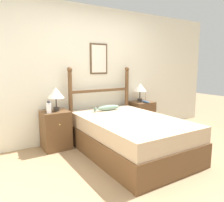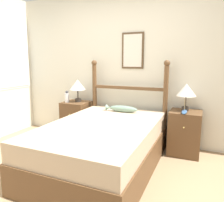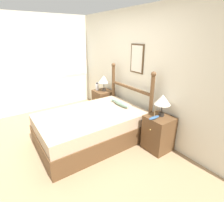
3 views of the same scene
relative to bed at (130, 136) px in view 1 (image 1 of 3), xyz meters
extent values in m
plane|color=#9E7F5B|center=(-0.12, -0.58, -0.29)|extent=(16.00, 16.00, 0.00)
cube|color=beige|center=(-0.12, 1.15, 0.98)|extent=(6.40, 0.06, 2.55)
cube|color=#4C3823|center=(0.03, 1.11, 1.26)|extent=(0.38, 0.02, 0.59)
cube|color=silver|center=(0.03, 1.10, 1.26)|extent=(0.32, 0.01, 0.53)
cube|color=brown|center=(0.00, 0.00, -0.11)|extent=(1.33, 2.03, 0.36)
cube|color=tan|center=(0.00, 0.00, 0.18)|extent=(1.29, 1.99, 0.23)
cylinder|color=brown|center=(-0.63, 0.98, 0.36)|extent=(0.08, 0.08, 1.32)
sphere|color=brown|center=(-0.63, 0.98, 1.06)|extent=(0.10, 0.10, 0.10)
cylinder|color=brown|center=(0.63, 0.98, 0.36)|extent=(0.08, 0.08, 1.32)
sphere|color=brown|center=(0.63, 0.98, 1.06)|extent=(0.10, 0.10, 0.10)
cube|color=brown|center=(0.00, 0.98, 0.65)|extent=(1.25, 0.05, 0.05)
cube|color=brown|center=(-0.95, 0.87, 0.04)|extent=(0.45, 0.43, 0.66)
sphere|color=tan|center=(-0.95, 0.65, 0.18)|extent=(0.02, 0.02, 0.02)
cube|color=brown|center=(0.95, 0.87, 0.04)|extent=(0.45, 0.43, 0.66)
sphere|color=tan|center=(0.95, 0.65, 0.18)|extent=(0.02, 0.02, 0.02)
cylinder|color=#2D2823|center=(-0.92, 0.89, 0.39)|extent=(0.11, 0.11, 0.06)
cylinder|color=#2D2823|center=(-0.92, 0.89, 0.51)|extent=(0.02, 0.02, 0.16)
cone|color=beige|center=(-0.92, 0.89, 0.68)|extent=(0.28, 0.28, 0.18)
cylinder|color=#2D2823|center=(0.93, 0.92, 0.39)|extent=(0.11, 0.11, 0.06)
cylinder|color=#2D2823|center=(0.93, 0.92, 0.51)|extent=(0.02, 0.02, 0.16)
cone|color=beige|center=(0.93, 0.92, 0.68)|extent=(0.28, 0.28, 0.18)
cylinder|color=white|center=(-1.08, 0.78, 0.45)|extent=(0.08, 0.08, 0.16)
sphere|color=#333338|center=(-1.08, 0.78, 0.55)|extent=(0.05, 0.05, 0.05)
ellipsoid|color=#335684|center=(0.94, 0.74, 0.39)|extent=(0.07, 0.25, 0.04)
cylinder|color=#997F56|center=(0.94, 0.74, 0.49)|extent=(0.01, 0.01, 0.18)
ellipsoid|color=gray|center=(0.02, 0.72, 0.35)|extent=(0.47, 0.11, 0.10)
cone|color=gray|center=(-0.24, 0.72, 0.35)|extent=(0.06, 0.09, 0.09)
camera|label=1|loc=(-2.04, -2.74, 1.13)|focal=35.00mm
camera|label=2|loc=(1.20, -2.44, 1.10)|focal=35.00mm
camera|label=3|loc=(2.75, -1.43, 1.73)|focal=28.00mm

